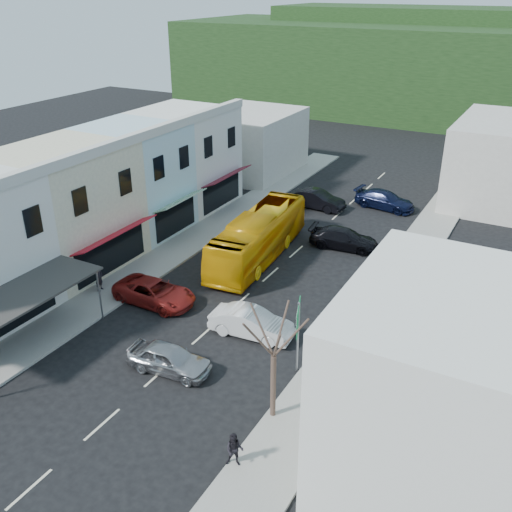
{
  "coord_description": "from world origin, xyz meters",
  "views": [
    {
      "loc": [
        15.03,
        -21.58,
        17.39
      ],
      "look_at": [
        0.0,
        6.0,
        2.2
      ],
      "focal_mm": 40.0,
      "sensor_mm": 36.0,
      "label": 1
    }
  ],
  "objects_px": {
    "car_white": "(252,324)",
    "car_silver": "(169,359)",
    "car_red": "(155,292)",
    "direction_sign": "(298,338)",
    "bus": "(258,237)",
    "traffic_signal": "(452,161)",
    "pedestrian_right": "(234,448)",
    "street_tree": "(274,356)",
    "pedestrian_left": "(99,278)"
  },
  "relations": [
    {
      "from": "car_white",
      "to": "car_silver",
      "type": "bearing_deg",
      "value": 151.91
    },
    {
      "from": "car_red",
      "to": "direction_sign",
      "type": "distance_m",
      "value": 10.5
    },
    {
      "from": "car_white",
      "to": "direction_sign",
      "type": "relative_size",
      "value": 1.13
    },
    {
      "from": "bus",
      "to": "traffic_signal",
      "type": "distance_m",
      "value": 23.08
    },
    {
      "from": "bus",
      "to": "pedestrian_right",
      "type": "relative_size",
      "value": 6.82
    },
    {
      "from": "car_red",
      "to": "direction_sign",
      "type": "height_order",
      "value": "direction_sign"
    },
    {
      "from": "car_red",
      "to": "traffic_signal",
      "type": "xyz_separation_m",
      "value": [
        11.0,
        29.83,
        1.87
      ]
    },
    {
      "from": "car_silver",
      "to": "street_tree",
      "type": "height_order",
      "value": "street_tree"
    },
    {
      "from": "car_red",
      "to": "pedestrian_right",
      "type": "relative_size",
      "value": 2.71
    },
    {
      "from": "pedestrian_left",
      "to": "direction_sign",
      "type": "bearing_deg",
      "value": -105.69
    },
    {
      "from": "traffic_signal",
      "to": "car_silver",
      "type": "bearing_deg",
      "value": 100.36
    },
    {
      "from": "pedestrian_left",
      "to": "direction_sign",
      "type": "relative_size",
      "value": 0.44
    },
    {
      "from": "direction_sign",
      "to": "pedestrian_left",
      "type": "bearing_deg",
      "value": 153.97
    },
    {
      "from": "car_silver",
      "to": "street_tree",
      "type": "bearing_deg",
      "value": -100.31
    },
    {
      "from": "car_silver",
      "to": "pedestrian_right",
      "type": "relative_size",
      "value": 2.59
    },
    {
      "from": "car_red",
      "to": "pedestrian_left",
      "type": "bearing_deg",
      "value": 99.38
    },
    {
      "from": "bus",
      "to": "pedestrian_left",
      "type": "relative_size",
      "value": 6.82
    },
    {
      "from": "street_tree",
      "to": "car_red",
      "type": "bearing_deg",
      "value": 152.84
    },
    {
      "from": "bus",
      "to": "car_white",
      "type": "height_order",
      "value": "bus"
    },
    {
      "from": "bus",
      "to": "direction_sign",
      "type": "distance_m",
      "value": 12.97
    },
    {
      "from": "bus",
      "to": "car_red",
      "type": "distance_m",
      "value": 8.8
    },
    {
      "from": "pedestrian_left",
      "to": "direction_sign",
      "type": "height_order",
      "value": "direction_sign"
    },
    {
      "from": "car_silver",
      "to": "pedestrian_left",
      "type": "xyz_separation_m",
      "value": [
        -8.49,
        4.37,
        0.3
      ]
    },
    {
      "from": "pedestrian_left",
      "to": "street_tree",
      "type": "relative_size",
      "value": 0.26
    },
    {
      "from": "pedestrian_right",
      "to": "direction_sign",
      "type": "relative_size",
      "value": 0.44
    },
    {
      "from": "car_red",
      "to": "pedestrian_right",
      "type": "bearing_deg",
      "value": -128.96
    },
    {
      "from": "car_white",
      "to": "direction_sign",
      "type": "distance_m",
      "value": 4.09
    },
    {
      "from": "pedestrian_right",
      "to": "direction_sign",
      "type": "xyz_separation_m",
      "value": [
        -0.47,
        6.8,
        0.94
      ]
    },
    {
      "from": "direction_sign",
      "to": "street_tree",
      "type": "height_order",
      "value": "street_tree"
    },
    {
      "from": "bus",
      "to": "street_tree",
      "type": "distance_m",
      "value": 16.23
    },
    {
      "from": "pedestrian_left",
      "to": "street_tree",
      "type": "xyz_separation_m",
      "value": [
        14.47,
        -4.9,
        2.26
      ]
    },
    {
      "from": "car_red",
      "to": "direction_sign",
      "type": "bearing_deg",
      "value": -100.57
    },
    {
      "from": "pedestrian_left",
      "to": "car_silver",
      "type": "bearing_deg",
      "value": -127.26
    },
    {
      "from": "pedestrian_left",
      "to": "pedestrian_right",
      "type": "distance_m",
      "value": 16.63
    },
    {
      "from": "car_white",
      "to": "street_tree",
      "type": "bearing_deg",
      "value": -147.7
    },
    {
      "from": "bus",
      "to": "car_silver",
      "type": "height_order",
      "value": "bus"
    },
    {
      "from": "direction_sign",
      "to": "car_silver",
      "type": "bearing_deg",
      "value": -171.93
    },
    {
      "from": "car_red",
      "to": "street_tree",
      "type": "height_order",
      "value": "street_tree"
    },
    {
      "from": "car_red",
      "to": "traffic_signal",
      "type": "bearing_deg",
      "value": -19.82
    },
    {
      "from": "car_red",
      "to": "pedestrian_left",
      "type": "relative_size",
      "value": 2.71
    },
    {
      "from": "pedestrian_right",
      "to": "street_tree",
      "type": "bearing_deg",
      "value": 68.94
    },
    {
      "from": "car_white",
      "to": "pedestrian_right",
      "type": "height_order",
      "value": "pedestrian_right"
    },
    {
      "from": "pedestrian_right",
      "to": "direction_sign",
      "type": "bearing_deg",
      "value": 72.87
    },
    {
      "from": "car_silver",
      "to": "traffic_signal",
      "type": "bearing_deg",
      "value": -15.54
    },
    {
      "from": "car_white",
      "to": "street_tree",
      "type": "height_order",
      "value": "street_tree"
    },
    {
      "from": "car_silver",
      "to": "car_white",
      "type": "bearing_deg",
      "value": -28.53
    },
    {
      "from": "bus",
      "to": "car_silver",
      "type": "relative_size",
      "value": 2.64
    },
    {
      "from": "car_red",
      "to": "traffic_signal",
      "type": "height_order",
      "value": "traffic_signal"
    },
    {
      "from": "pedestrian_left",
      "to": "car_white",
      "type": "bearing_deg",
      "value": -98.23
    },
    {
      "from": "pedestrian_left",
      "to": "pedestrian_right",
      "type": "height_order",
      "value": "same"
    }
  ]
}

